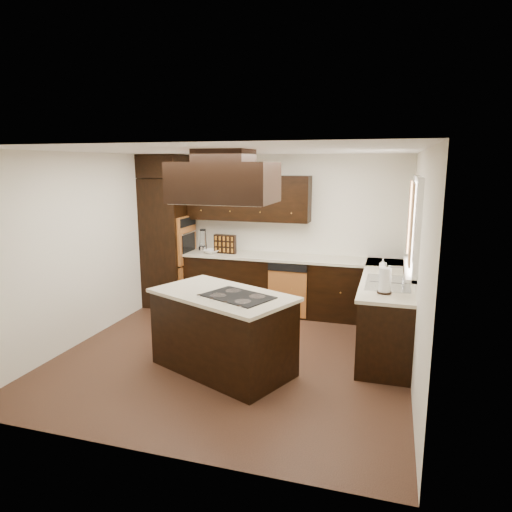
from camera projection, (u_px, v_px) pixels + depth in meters
name	position (u px, v px, depth m)	size (l,w,h in m)	color
floor	(235.00, 355.00, 5.74)	(4.20, 4.20, 0.02)	brown
ceiling	(233.00, 150.00, 5.24)	(4.20, 4.20, 0.02)	white
wall_back	(277.00, 232.00, 7.47)	(4.20, 0.02, 2.50)	white
wall_front	(142.00, 309.00, 3.51)	(4.20, 0.02, 2.50)	white
wall_left	(85.00, 248.00, 6.09)	(0.02, 4.20, 2.50)	white
wall_right	(419.00, 268.00, 4.90)	(0.02, 4.20, 2.50)	white
oven_column	(168.00, 242.00, 7.63)	(0.65, 0.75, 2.12)	black
wall_oven_face	(187.00, 240.00, 7.52)	(0.05, 0.62, 0.78)	#B7682E
base_cabinets_back	(274.00, 285.00, 7.33)	(2.93, 0.60, 0.88)	black
base_cabinets_right	(386.00, 312.00, 5.99)	(0.60, 2.40, 0.88)	black
countertop_back	(274.00, 257.00, 7.23)	(2.93, 0.63, 0.04)	beige
countertop_right	(387.00, 278.00, 5.90)	(0.63, 2.40, 0.04)	beige
upper_cabinets	(248.00, 198.00, 7.31)	(2.00, 0.34, 0.72)	black
dishwasher_front	(287.00, 294.00, 6.98)	(0.60, 0.05, 0.72)	#B7682E
window_frame	(415.00, 225.00, 5.34)	(0.06, 1.32, 1.12)	white
window_pane	(418.00, 225.00, 5.34)	(0.00, 1.20, 1.00)	white
curtain_left	(411.00, 225.00, 4.96)	(0.02, 0.34, 0.90)	beige
curtain_right	(409.00, 216.00, 5.75)	(0.02, 0.34, 0.90)	beige
sink_rim	(388.00, 283.00, 5.56)	(0.52, 0.84, 0.01)	silver
island	(223.00, 333.00, 5.24)	(1.55, 0.85, 0.88)	black
island_top	(222.00, 295.00, 5.14)	(1.61, 0.90, 0.04)	beige
cooktop	(238.00, 296.00, 4.99)	(0.73, 0.49, 0.01)	black
range_hood	(224.00, 182.00, 4.77)	(1.05, 0.72, 0.42)	black
hood_duct	(224.00, 155.00, 4.71)	(0.55, 0.50, 0.13)	black
blender_base	(203.00, 249.00, 7.52)	(0.15, 0.15, 0.10)	silver
blender_pitcher	(203.00, 238.00, 7.48)	(0.13, 0.13, 0.26)	silver
spice_rack	(225.00, 244.00, 7.39)	(0.37, 0.09, 0.30)	black
mixing_bowl	(211.00, 251.00, 7.42)	(0.25, 0.25, 0.06)	white
soap_bottle	(383.00, 265.00, 6.17)	(0.08, 0.08, 0.17)	white
paper_towel	(385.00, 281.00, 5.09)	(0.14, 0.14, 0.29)	white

